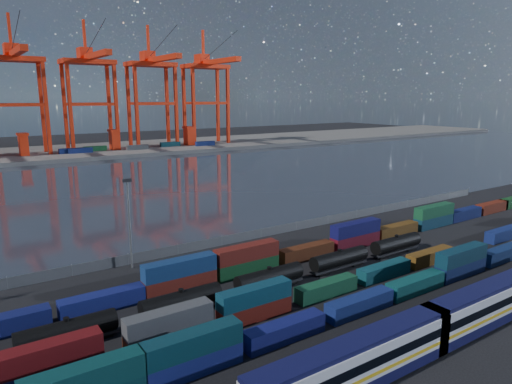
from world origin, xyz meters
TOP-DOWN VIEW (x-y plane):
  - ground at (0.00, 0.00)m, footprint 700.00×700.00m
  - harbor_water at (0.00, 105.00)m, footprint 700.00×700.00m
  - far_quay at (0.00, 210.00)m, footprint 700.00×70.00m
  - passenger_train at (4.06, -21.90)m, footprint 79.85×3.44m
  - container_row_south at (-23.40, -9.67)m, footprint 126.28×2.39m
  - container_row_mid at (-1.87, -2.77)m, footprint 140.79×2.29m
  - container_row_north at (9.96, 11.96)m, footprint 140.75×2.48m
  - tanker_string at (-30.12, 4.33)m, footprint 105.52×2.69m
  - waterfront_fence at (-0.00, 28.00)m, footprint 160.12×0.12m
  - yard_light_mast at (-30.00, 26.00)m, footprint 1.60×0.40m
  - gantry_cranes at (-7.50, 203.14)m, footprint 202.03×51.89m
  - quay_containers at (-11.00, 195.46)m, footprint 172.58×10.99m
  - straddle_carriers at (-2.50, 200.00)m, footprint 140.00×7.00m

SIDE VIEW (x-z plane):
  - ground at x=0.00m, z-range 0.00..0.00m
  - harbor_water at x=0.00m, z-range 0.01..0.01m
  - far_quay at x=0.00m, z-range 0.00..2.00m
  - waterfront_fence at x=0.00m, z-range -0.10..2.10m
  - container_row_mid at x=-1.87m, z-range -0.52..4.36m
  - tanker_string at x=-30.12m, z-range 0.01..3.85m
  - container_row_north at x=9.96m, z-range -0.62..4.67m
  - container_row_south at x=-23.40m, z-range -0.43..4.68m
  - passenger_train at x=4.06m, z-range 0.02..5.91m
  - quay_containers at x=-11.00m, z-range 2.00..4.60m
  - straddle_carriers at x=-2.50m, z-range 2.27..13.37m
  - yard_light_mast at x=-30.00m, z-range 1.00..17.60m
  - gantry_cranes at x=-7.50m, z-range 7.94..78.21m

